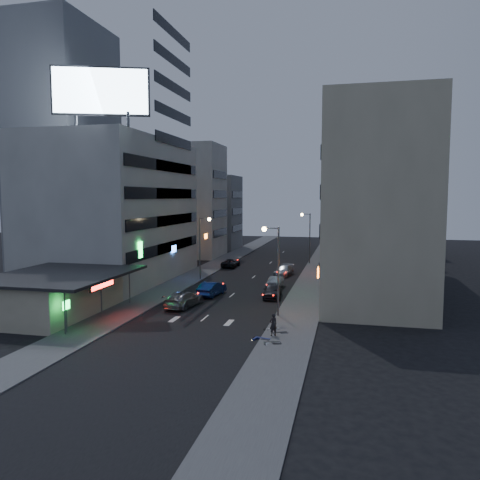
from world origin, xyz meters
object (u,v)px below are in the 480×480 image
(person, at_px, (273,325))
(scooter_silver_b, at_px, (279,322))
(parked_car_right_mid, at_px, (275,283))
(parked_car_right_far, at_px, (284,271))
(parked_car_right_near, at_px, (272,290))
(road_car_silver, at_px, (184,299))
(scooter_blue, at_px, (271,332))
(scooter_silver_a, at_px, (280,335))
(scooter_black_b, at_px, (287,325))
(scooter_black_a, at_px, (281,334))
(road_car_blue, at_px, (212,289))
(parked_car_left, at_px, (231,263))

(person, relative_size, scooter_silver_b, 1.11)
(parked_car_right_mid, height_order, parked_car_right_far, parked_car_right_far)
(parked_car_right_near, xyz_separation_m, parked_car_right_mid, (-0.50, 4.95, -0.12))
(parked_car_right_near, height_order, parked_car_right_mid, parked_car_right_near)
(parked_car_right_near, relative_size, scooter_silver_b, 2.90)
(road_car_silver, bearing_deg, parked_car_right_far, -100.78)
(person, xyz_separation_m, scooter_blue, (-0.02, -0.81, -0.32))
(scooter_silver_a, distance_m, scooter_blue, 1.06)
(parked_car_right_near, relative_size, scooter_black_b, 2.55)
(scooter_black_b, bearing_deg, scooter_silver_b, 15.20)
(scooter_black_a, distance_m, scooter_black_b, 2.74)
(road_car_blue, relative_size, scooter_silver_b, 2.95)
(parked_car_right_far, xyz_separation_m, scooter_black_b, (3.91, -26.87, -0.02))
(scooter_blue, relative_size, scooter_silver_b, 1.16)
(person, bearing_deg, parked_car_right_far, -123.63)
(parked_car_right_mid, height_order, scooter_blue, parked_car_right_mid)
(parked_car_left, height_order, person, person)
(scooter_silver_b, bearing_deg, scooter_black_a, 169.63)
(parked_car_left, bearing_deg, scooter_silver_a, 110.69)
(parked_car_right_mid, bearing_deg, parked_car_left, 125.77)
(scooter_silver_a, bearing_deg, person, 10.20)
(scooter_silver_a, distance_m, scooter_black_b, 2.89)
(road_car_silver, relative_size, person, 3.05)
(parked_car_right_near, bearing_deg, parked_car_left, 110.60)
(parked_car_right_far, relative_size, scooter_silver_a, 2.74)
(parked_car_right_near, bearing_deg, scooter_black_a, -83.87)
(scooter_silver_a, xyz_separation_m, scooter_black_b, (0.08, 2.89, 0.02))
(parked_car_left, distance_m, parked_car_right_far, 10.71)
(parked_car_right_mid, bearing_deg, scooter_blue, -77.62)
(parked_car_right_near, bearing_deg, scooter_silver_b, -83.55)
(road_car_silver, relative_size, scooter_blue, 2.92)
(scooter_blue, bearing_deg, road_car_blue, 45.35)
(parked_car_right_near, distance_m, road_car_silver, 9.94)
(road_car_blue, bearing_deg, road_car_silver, 85.88)
(parked_car_left, relative_size, scooter_black_b, 2.54)
(scooter_blue, bearing_deg, parked_car_left, 32.42)
(road_car_blue, xyz_separation_m, scooter_silver_a, (9.75, -15.02, -0.12))
(parked_car_left, xyz_separation_m, scooter_black_a, (12.85, -35.38, 0.06))
(scooter_silver_b, bearing_deg, person, 156.27)
(parked_car_right_near, height_order, parked_car_left, parked_car_right_near)
(parked_car_right_mid, distance_m, road_car_blue, 8.21)
(person, bearing_deg, scooter_silver_b, -132.73)
(scooter_black_a, relative_size, scooter_silver_a, 1.08)
(parked_car_left, xyz_separation_m, road_car_silver, (1.92, -26.15, 0.14))
(parked_car_left, bearing_deg, scooter_black_b, 112.42)
(scooter_silver_a, height_order, scooter_blue, scooter_blue)
(parked_car_right_near, relative_size, parked_car_right_mid, 1.13)
(parked_car_right_mid, relative_size, road_car_blue, 0.87)
(scooter_blue, bearing_deg, parked_car_right_near, 22.23)
(parked_car_right_far, bearing_deg, scooter_black_a, -75.54)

